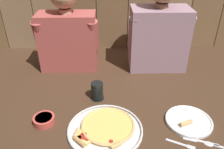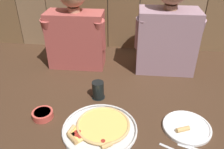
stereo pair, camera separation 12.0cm
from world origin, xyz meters
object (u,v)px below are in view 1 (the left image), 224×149
at_px(dinner_plate, 189,121).
at_px(diner_left, 67,30).
at_px(dipping_bowl, 44,120).
at_px(diner_right, 160,26).
at_px(pizza_tray, 106,128).
at_px(drinking_glass, 97,91).

relative_size(dinner_plate, diner_left, 0.39).
xyz_separation_m(dipping_bowl, diner_right, (0.66, 0.58, 0.28)).
bearing_deg(pizza_tray, diner_right, 60.73).
relative_size(drinking_glass, dipping_bowl, 0.95).
bearing_deg(pizza_tray, diner_left, 111.75).
bearing_deg(dinner_plate, dipping_bowl, 179.12).
height_order(pizza_tray, dipping_bowl, dipping_bowl).
bearing_deg(pizza_tray, dinner_plate, 5.93).
xyz_separation_m(pizza_tray, dinner_plate, (0.41, 0.04, -0.00)).
distance_m(dinner_plate, diner_right, 0.66).
bearing_deg(drinking_glass, diner_left, 118.27).
distance_m(dinner_plate, diner_left, 0.93).
relative_size(pizza_tray, dipping_bowl, 3.40).
xyz_separation_m(pizza_tray, dipping_bowl, (-0.31, 0.05, 0.01)).
bearing_deg(dinner_plate, diner_left, 138.60).
bearing_deg(dipping_bowl, dinner_plate, -0.88).
xyz_separation_m(dinner_plate, dipping_bowl, (-0.72, 0.01, 0.01)).
height_order(dinner_plate, dipping_bowl, dipping_bowl).
bearing_deg(diner_right, drinking_glass, -136.76).
bearing_deg(pizza_tray, drinking_glass, 100.85).
bearing_deg(drinking_glass, dinner_plate, -24.37).
relative_size(diner_left, diner_right, 0.92).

